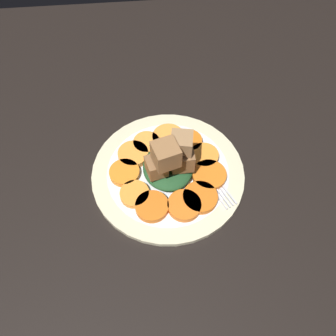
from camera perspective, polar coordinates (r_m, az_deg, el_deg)
table_slab at (r=63.20cm, az=0.00°, el=-1.54°), size 120.00×120.00×2.00cm
plate at (r=61.91cm, az=0.00°, el=-0.80°), size 28.68×28.68×1.05cm
carrot_slice_0 at (r=57.15cm, az=-2.80°, el=-6.70°), size 5.86×5.86×1.21cm
carrot_slice_1 at (r=57.24cm, az=2.85°, el=-6.53°), size 5.92×5.92×1.21cm
carrot_slice_2 at (r=58.16cm, az=5.61°, el=-5.12°), size 6.18×6.18×1.21cm
carrot_slice_3 at (r=60.68cm, az=7.19°, el=-1.26°), size 6.28×6.28×1.21cm
carrot_slice_4 at (r=63.00cm, az=6.29°, el=2.11°), size 5.52×5.52×1.21cm
carrot_slice_5 at (r=64.84cm, az=3.55°, el=4.65°), size 5.41×5.41×1.21cm
carrot_slice_6 at (r=65.29cm, az=0.06°, el=5.31°), size 6.38×6.38×1.21cm
carrot_slice_7 at (r=64.58cm, az=-3.74°, el=4.35°), size 5.21×5.21×1.21cm
carrot_slice_8 at (r=63.19cm, az=-6.08°, el=2.39°), size 5.87×5.87×1.21cm
carrot_slice_9 at (r=61.22cm, az=-7.59°, el=-0.53°), size 5.62×5.62×1.21cm
carrot_slice_10 at (r=58.51cm, az=-5.84°, el=-4.53°), size 5.23×5.23×1.21cm
center_pile at (r=58.04cm, az=0.34°, el=1.20°), size 10.33×9.30×10.68cm
fork at (r=61.81cm, az=6.17°, el=-0.13°), size 18.23×9.43×0.40cm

